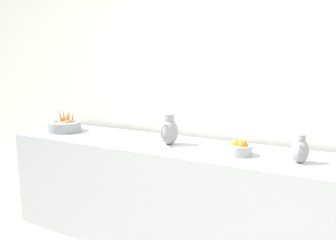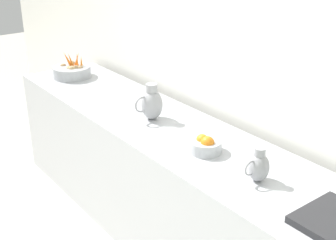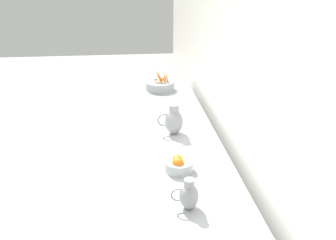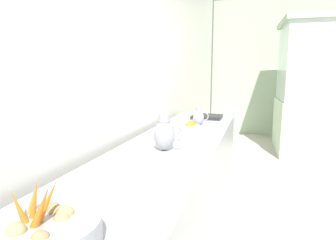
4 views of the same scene
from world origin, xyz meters
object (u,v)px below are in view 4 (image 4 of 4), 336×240
vegetable_colander (47,233)px  metal_pitcher_tall (165,134)px  metal_pitcher_short (199,117)px  glass_block_booth (318,89)px  orange_bowl (189,128)px

vegetable_colander → metal_pitcher_tall: bearing=90.3°
vegetable_colander → metal_pitcher_short: 2.19m
glass_block_booth → metal_pitcher_short: bearing=-120.8°
metal_pitcher_tall → metal_pitcher_short: bearing=87.7°
vegetable_colander → metal_pitcher_short: (0.04, 2.19, 0.03)m
metal_pitcher_tall → metal_pitcher_short: 1.01m
vegetable_colander → metal_pitcher_short: size_ratio=1.71×
vegetable_colander → metal_pitcher_short: vegetable_colander is taller
orange_bowl → glass_block_booth: glass_block_booth is taller
metal_pitcher_short → metal_pitcher_tall: bearing=-92.3°
metal_pitcher_short → glass_block_booth: (1.57, 2.63, 0.16)m
vegetable_colander → glass_block_booth: size_ratio=0.14×
metal_pitcher_tall → metal_pitcher_short: (0.04, 1.01, -0.03)m
metal_pitcher_short → vegetable_colander: bearing=-90.9°
orange_bowl → metal_pitcher_tall: (-0.04, -0.60, 0.07)m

